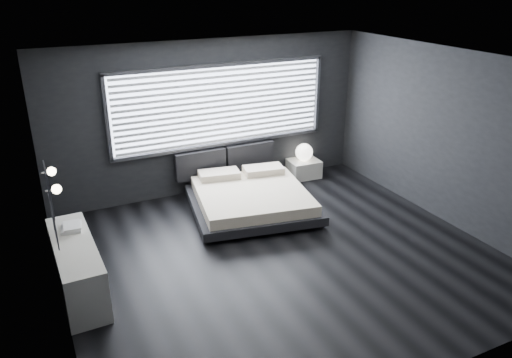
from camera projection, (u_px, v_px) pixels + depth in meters
name	position (u px, v px, depth m)	size (l,w,h in m)	color
room	(283.00, 167.00, 6.79)	(6.04, 6.00, 2.80)	black
window	(222.00, 106.00, 9.03)	(4.14, 0.09, 1.52)	white
headboard	(226.00, 160.00, 9.40)	(1.96, 0.16, 0.52)	black
sconce_near	(56.00, 189.00, 5.60)	(0.18, 0.11, 0.11)	silver
sconce_far	(51.00, 171.00, 6.10)	(0.18, 0.11, 0.11)	silver
wall_art_upper	(49.00, 190.00, 4.97)	(0.01, 0.48, 0.48)	#47474C
wall_art_lower	(54.00, 221.00, 5.35)	(0.01, 0.48, 0.48)	#47474C
bed	(251.00, 198.00, 8.60)	(2.35, 2.27, 0.53)	black
nightstand	(304.00, 168.00, 10.09)	(0.60, 0.50, 0.35)	silver
orb_lamp	(304.00, 152.00, 9.96)	(0.35, 0.35, 0.35)	white
dresser	(77.00, 267.00, 6.40)	(0.53, 1.76, 0.70)	silver
book_stack	(71.00, 227.00, 6.61)	(0.30, 0.37, 0.07)	silver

